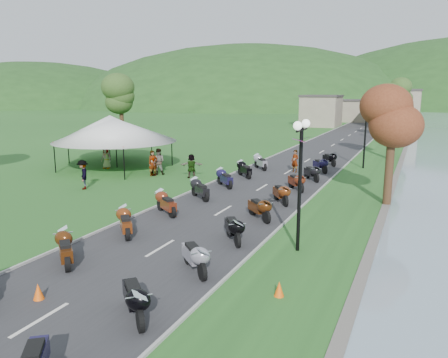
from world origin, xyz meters
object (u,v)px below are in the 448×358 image
at_px(vendor_tent_main, 115,144).
at_px(pedestrian_b, 159,174).
at_px(pedestrian_c, 84,189).
at_px(pedestrian_a, 153,176).

height_order(vendor_tent_main, pedestrian_b, vendor_tent_main).
relative_size(vendor_tent_main, pedestrian_c, 3.43).
relative_size(pedestrian_b, pedestrian_c, 1.04).
bearing_deg(pedestrian_a, pedestrian_b, 30.55).
height_order(vendor_tent_main, pedestrian_a, vendor_tent_main).
distance_m(pedestrian_a, pedestrian_b, 0.65).
xyz_separation_m(pedestrian_a, pedestrian_b, (0.04, 0.65, 0.00)).
bearing_deg(pedestrian_a, vendor_tent_main, 108.03).
relative_size(vendor_tent_main, pedestrian_b, 3.29).
height_order(pedestrian_a, pedestrian_c, pedestrian_a).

